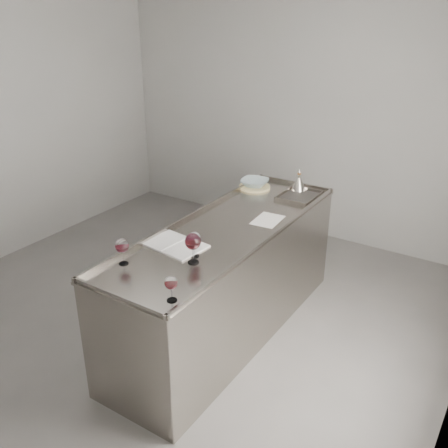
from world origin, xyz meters
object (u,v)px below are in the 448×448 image
Objects in this scene: wine_glass_right at (193,242)px; wine_glass_small at (171,284)px; counter at (227,281)px; notebook at (175,245)px; wine_glass_left at (122,246)px; wine_funnel at (299,183)px; ceramic_bowl at (255,183)px; wine_glass_middle at (194,239)px.

wine_glass_small is at bearing -69.08° from wine_glass_right.
wine_glass_small is (0.27, -1.03, 0.58)m from counter.
wine_glass_small is 0.73m from notebook.
wine_glass_left is 0.40× the size of notebook.
wine_glass_small is (0.55, -0.18, -0.02)m from wine_glass_left.
ceramic_bowl is at bearing -154.42° from wine_funnel.
wine_glass_left is at bearing -144.96° from wine_glass_right.
wine_glass_middle is 1.15× the size of wine_glass_small.
wine_glass_right is 0.33m from notebook.
wine_glass_left is 1.15× the size of wine_glass_small.
wine_glass_middle is at bearing 112.53° from wine_glass_small.
wine_glass_left is 0.44m from notebook.
wine_glass_small is at bearing -46.74° from notebook.
wine_glass_right is at bearing -20.65° from notebook.
notebook is (0.12, 0.40, -0.12)m from wine_glass_left.
wine_glass_left is at bearing -100.73° from wine_funnel.
ceramic_bowl is 0.41m from wine_funnel.
wine_glass_right is (0.11, -0.59, 0.62)m from counter.
wine_glass_middle is 1.45m from ceramic_bowl.
wine_glass_left is 1.76m from ceramic_bowl.
wine_funnel is (-0.18, 2.11, -0.05)m from wine_glass_small.
wine_glass_right is 1.34× the size of wine_glass_small.
wine_glass_middle reaches higher than notebook.
wine_funnel is at bearing 85.17° from counter.
wine_glass_right reaches higher than wine_glass_left.
wine_glass_small is (0.17, -0.44, -0.04)m from wine_glass_right.
wine_glass_middle is 0.89× the size of wine_funnel.
notebook is at bearing -84.90° from ceramic_bowl.
wine_glass_middle reaches higher than ceramic_bowl.
notebook is (-0.21, 0.06, -0.12)m from wine_glass_middle.
wine_funnel is (0.25, 1.53, 0.06)m from notebook.
wine_glass_small is at bearing -17.79° from wine_glass_left.
wine_funnel reaches higher than wine_glass_middle.
wine_funnel reaches higher than counter.
wine_funnel is (-0.01, 1.67, -0.09)m from wine_glass_right.
wine_glass_right is at bearing -75.68° from ceramic_bowl.
ceramic_bowl is at bearing 106.94° from counter.
wine_glass_left reaches higher than notebook.
counter is at bearing 72.13° from wine_glass_left.
ceramic_bowl is (-0.38, 1.49, -0.10)m from wine_glass_right.
counter is 13.25× the size of wine_glass_left.
ceramic_bowl is at bearing 101.74° from notebook.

